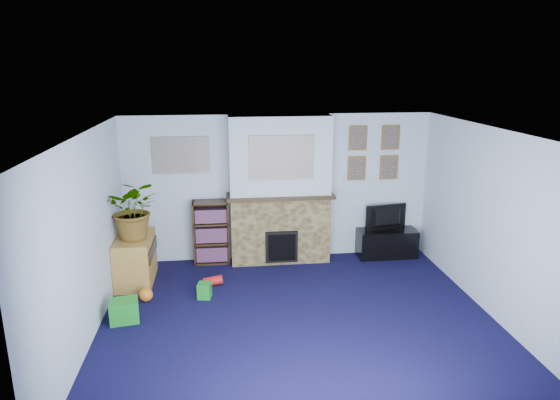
{
  "coord_description": "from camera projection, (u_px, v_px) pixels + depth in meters",
  "views": [
    {
      "loc": [
        -0.91,
        -5.66,
        3.16
      ],
      "look_at": [
        -0.13,
        0.95,
        1.35
      ],
      "focal_mm": 32.0,
      "sensor_mm": 36.0,
      "label": 1
    }
  ],
  "objects": [
    {
      "name": "wall_right",
      "position": [
        494.0,
        224.0,
        6.32
      ],
      "size": [
        0.04,
        4.5,
        2.4
      ],
      "primitive_type": "cube",
      "color": "silver",
      "rests_on": "ground"
    },
    {
      "name": "mantel_candle",
      "position": [
        298.0,
        189.0,
        7.98
      ],
      "size": [
        0.06,
        0.06,
        0.18
      ],
      "primitive_type": "cylinder",
      "color": "#B2BFC6",
      "rests_on": "chimney_breast"
    },
    {
      "name": "green_crate",
      "position": [
        124.0,
        311.0,
        6.32
      ],
      "size": [
        0.4,
        0.34,
        0.28
      ],
      "primitive_type": "cube",
      "rotation": [
        0.0,
        0.0,
        0.17
      ],
      "color": "#198C26",
      "rests_on": "ground"
    },
    {
      "name": "tv_stand",
      "position": [
        387.0,
        244.0,
        8.45
      ],
      "size": [
        0.99,
        0.42,
        0.47
      ],
      "primitive_type": "cube",
      "color": "black",
      "rests_on": "ground"
    },
    {
      "name": "television",
      "position": [
        388.0,
        218.0,
        8.35
      ],
      "size": [
        0.74,
        0.22,
        0.42
      ],
      "primitive_type": "imported",
      "rotation": [
        0.0,
        0.0,
        3.31
      ],
      "color": "black",
      "rests_on": "tv_stand"
    },
    {
      "name": "floor",
      "position": [
        299.0,
        321.0,
        6.36
      ],
      "size": [
        5.0,
        4.5,
        0.01
      ],
      "primitive_type": "cube",
      "color": "black",
      "rests_on": "ground"
    },
    {
      "name": "mantel_clock",
      "position": [
        282.0,
        190.0,
        7.95
      ],
      "size": [
        0.1,
        0.06,
        0.14
      ],
      "primitive_type": "cube",
      "color": "gold",
      "rests_on": "chimney_breast"
    },
    {
      "name": "wall_left",
      "position": [
        86.0,
        240.0,
        5.76
      ],
      "size": [
        0.04,
        4.5,
        2.4
      ],
      "primitive_type": "cube",
      "color": "silver",
      "rests_on": "ground"
    },
    {
      "name": "ceiling",
      "position": [
        301.0,
        133.0,
        5.72
      ],
      "size": [
        5.0,
        4.5,
        0.01
      ],
      "primitive_type": "cube",
      "color": "white",
      "rests_on": "wall_back"
    },
    {
      "name": "wall_back",
      "position": [
        279.0,
        188.0,
        8.19
      ],
      "size": [
        5.0,
        0.04,
        2.4
      ],
      "primitive_type": "cube",
      "color": "silver",
      "rests_on": "ground"
    },
    {
      "name": "collage_main",
      "position": [
        282.0,
        157.0,
        7.64
      ],
      "size": [
        1.0,
        0.03,
        0.68
      ],
      "primitive_type": "cube",
      "color": "gray",
      "rests_on": "chimney_breast"
    },
    {
      "name": "toy_ball",
      "position": [
        146.0,
        295.0,
        6.87
      ],
      "size": [
        0.19,
        0.19,
        0.19
      ],
      "primitive_type": "sphere",
      "color": "orange",
      "rests_on": "ground"
    },
    {
      "name": "collage_left",
      "position": [
        181.0,
        155.0,
        7.85
      ],
      "size": [
        0.9,
        0.03,
        0.58
      ],
      "primitive_type": "cube",
      "color": "gray",
      "rests_on": "wall_back"
    },
    {
      "name": "toy_block",
      "position": [
        205.0,
        290.0,
        6.96
      ],
      "size": [
        0.21,
        0.21,
        0.22
      ],
      "primitive_type": "cube",
      "rotation": [
        0.0,
        0.0,
        -0.19
      ],
      "color": "#198C26",
      "rests_on": "ground"
    },
    {
      "name": "potted_plant",
      "position": [
        134.0,
        209.0,
        7.17
      ],
      "size": [
        0.83,
        0.73,
        0.88
      ],
      "primitive_type": "imported",
      "rotation": [
        0.0,
        0.0,
        6.23
      ],
      "color": "#26661E",
      "rests_on": "sideboard"
    },
    {
      "name": "portrait_tl",
      "position": [
        358.0,
        138.0,
        8.11
      ],
      "size": [
        0.3,
        0.03,
        0.4
      ],
      "primitive_type": "cube",
      "color": "brown",
      "rests_on": "wall_back"
    },
    {
      "name": "portrait_bl",
      "position": [
        357.0,
        168.0,
        8.24
      ],
      "size": [
        0.3,
        0.03,
        0.4
      ],
      "primitive_type": "cube",
      "color": "brown",
      "rests_on": "wall_back"
    },
    {
      "name": "bookshelf",
      "position": [
        211.0,
        233.0,
        8.11
      ],
      "size": [
        0.58,
        0.28,
        1.05
      ],
      "color": "black",
      "rests_on": "ground"
    },
    {
      "name": "mantel_can",
      "position": [
        324.0,
        190.0,
        8.03
      ],
      "size": [
        0.07,
        0.07,
        0.13
      ],
      "primitive_type": "cylinder",
      "color": "#198C26",
      "rests_on": "chimney_breast"
    },
    {
      "name": "mantel_teddy",
      "position": [
        246.0,
        192.0,
        7.89
      ],
      "size": [
        0.12,
        0.12,
        0.12
      ],
      "primitive_type": "sphere",
      "color": "gray",
      "rests_on": "chimney_breast"
    },
    {
      "name": "toy_tube",
      "position": [
        213.0,
        281.0,
        7.36
      ],
      "size": [
        0.3,
        0.13,
        0.17
      ],
      "primitive_type": "cylinder",
      "rotation": [
        0.0,
        1.43,
        0.0
      ],
      "color": "red",
      "rests_on": "ground"
    },
    {
      "name": "chimney_breast",
      "position": [
        280.0,
        192.0,
        8.0
      ],
      "size": [
        1.72,
        0.5,
        2.4
      ],
      "color": "brown",
      "rests_on": "ground"
    },
    {
      "name": "portrait_tr",
      "position": [
        391.0,
        138.0,
        8.17
      ],
      "size": [
        0.3,
        0.03,
        0.4
      ],
      "primitive_type": "cube",
      "color": "brown",
      "rests_on": "wall_back"
    },
    {
      "name": "sideboard",
      "position": [
        135.0,
        260.0,
        7.42
      ],
      "size": [
        0.51,
        0.91,
        0.71
      ],
      "primitive_type": "cube",
      "color": "#AC8137",
      "rests_on": "ground"
    },
    {
      "name": "portrait_br",
      "position": [
        389.0,
        167.0,
        8.31
      ],
      "size": [
        0.3,
        0.03,
        0.4
      ],
      "primitive_type": "cube",
      "color": "brown",
      "rests_on": "wall_back"
    },
    {
      "name": "wall_front",
      "position": [
        345.0,
        325.0,
        3.88
      ],
      "size": [
        5.0,
        0.04,
        2.4
      ],
      "primitive_type": "cube",
      "color": "silver",
      "rests_on": "ground"
    }
  ]
}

